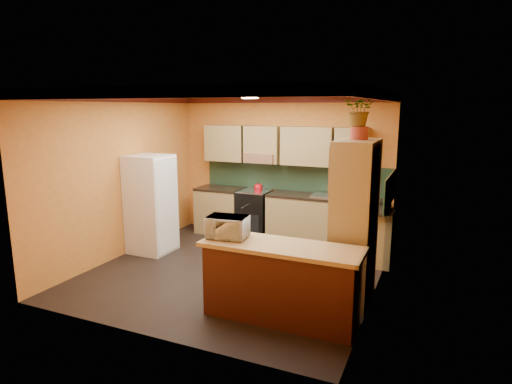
% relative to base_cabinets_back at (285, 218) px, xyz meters
% --- Properties ---
extents(room_shell, '(4.24, 4.24, 2.72)m').
position_rel_base_cabinets_back_xyz_m(room_shell, '(-0.15, -1.52, 1.65)').
color(room_shell, black).
rests_on(room_shell, ground).
extents(base_cabinets_back, '(3.65, 0.60, 0.88)m').
position_rel_base_cabinets_back_xyz_m(base_cabinets_back, '(0.00, 0.00, 0.00)').
color(base_cabinets_back, tan).
rests_on(base_cabinets_back, ground).
extents(countertop_back, '(3.65, 0.62, 0.04)m').
position_rel_base_cabinets_back_xyz_m(countertop_back, '(0.00, -0.00, 0.46)').
color(countertop_back, black).
rests_on(countertop_back, base_cabinets_back).
extents(stove, '(0.58, 0.58, 0.91)m').
position_rel_base_cabinets_back_xyz_m(stove, '(-0.62, -0.00, 0.02)').
color(stove, black).
rests_on(stove, ground).
extents(kettle, '(0.21, 0.21, 0.18)m').
position_rel_base_cabinets_back_xyz_m(kettle, '(-0.53, -0.05, 0.56)').
color(kettle, '#A90B12').
rests_on(kettle, stove).
extents(sink, '(0.48, 0.40, 0.03)m').
position_rel_base_cabinets_back_xyz_m(sink, '(0.77, 0.00, 0.50)').
color(sink, silver).
rests_on(sink, countertop_back).
extents(base_cabinets_right, '(0.60, 0.80, 0.88)m').
position_rel_base_cabinets_back_xyz_m(base_cabinets_right, '(1.63, -0.56, 0.00)').
color(base_cabinets_right, tan).
rests_on(base_cabinets_right, ground).
extents(countertop_right, '(0.62, 0.80, 0.04)m').
position_rel_base_cabinets_back_xyz_m(countertop_right, '(1.63, -0.56, 0.46)').
color(countertop_right, black).
rests_on(countertop_right, base_cabinets_right).
extents(fridge, '(0.68, 0.66, 1.70)m').
position_rel_base_cabinets_back_xyz_m(fridge, '(-1.92, -1.52, 0.41)').
color(fridge, white).
rests_on(fridge, ground).
extents(pantry, '(0.48, 0.90, 2.10)m').
position_rel_base_cabinets_back_xyz_m(pantry, '(1.68, -2.05, 0.61)').
color(pantry, tan).
rests_on(pantry, ground).
extents(fern_pot, '(0.22, 0.22, 0.16)m').
position_rel_base_cabinets_back_xyz_m(fern_pot, '(1.68, -2.00, 1.74)').
color(fern_pot, '#9A3425').
rests_on(fern_pot, pantry).
extents(fern, '(0.39, 0.34, 0.43)m').
position_rel_base_cabinets_back_xyz_m(fern, '(1.68, -2.00, 2.03)').
color(fern, tan).
rests_on(fern, fern_pot).
extents(breakfast_bar, '(1.80, 0.55, 0.88)m').
position_rel_base_cabinets_back_xyz_m(breakfast_bar, '(1.01, -2.94, 0.00)').
color(breakfast_bar, '#4D1811').
rests_on(breakfast_bar, ground).
extents(bar_top, '(1.90, 0.65, 0.05)m').
position_rel_base_cabinets_back_xyz_m(bar_top, '(1.01, -2.94, 0.47)').
color(bar_top, tan).
rests_on(bar_top, breakfast_bar).
extents(microwave, '(0.52, 0.38, 0.27)m').
position_rel_base_cabinets_back_xyz_m(microwave, '(0.31, -2.94, 0.62)').
color(microwave, white).
rests_on(microwave, bar_top).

